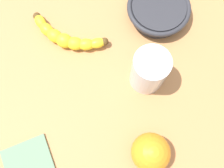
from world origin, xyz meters
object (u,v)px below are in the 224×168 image
object	(u,v)px
banana	(66,37)
ceramic_bowl	(158,10)
orange_fruit	(151,152)
smoothie_glass	(149,72)

from	to	relation	value
banana	ceramic_bowl	world-z (taller)	ceramic_bowl
banana	ceramic_bowl	distance (cm)	23.32
banana	orange_fruit	xyz separation A→B (cm)	(-27.81, -16.89, 2.26)
ceramic_bowl	orange_fruit	bearing A→B (deg)	170.16
banana	smoothie_glass	world-z (taller)	smoothie_glass
smoothie_glass	orange_fruit	bearing A→B (deg)	175.58
smoothie_glass	orange_fruit	distance (cm)	16.82
ceramic_bowl	orange_fruit	size ratio (longest dim) A/B	1.94
ceramic_bowl	orange_fruit	xyz separation A→B (cm)	(-33.27, 5.77, 1.58)
smoothie_glass	ceramic_bowl	distance (cm)	17.32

